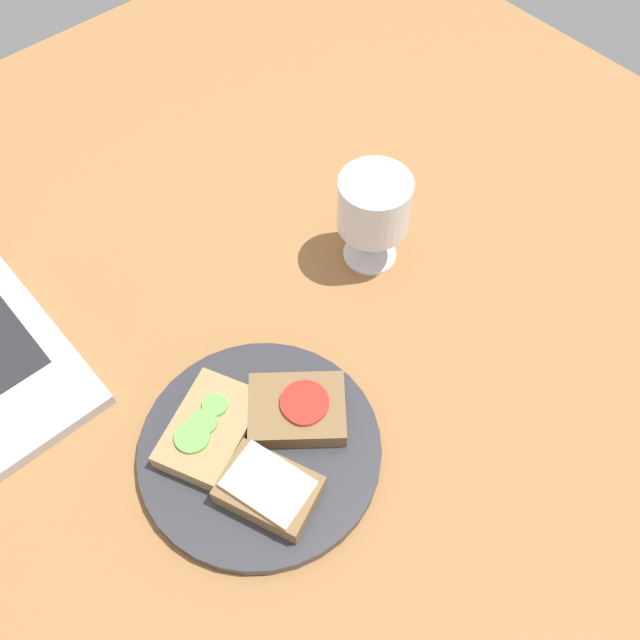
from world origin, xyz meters
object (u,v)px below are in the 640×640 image
plate (260,449)px  sandwich_with_cucumber (210,428)px  sandwich_with_tomato (298,409)px  sandwich_with_cheese (269,489)px  wine_glass (374,207)px

plate → sandwich_with_cucumber: 5.57cm
sandwich_with_tomato → sandwich_with_cheese: sandwich_with_cheese is taller
plate → wine_glass: 29.86cm
plate → sandwich_with_cucumber: size_ratio=1.88×
sandwich_with_cucumber → sandwich_with_cheese: bearing=-87.4°
sandwich_with_cheese → wine_glass: 33.49cm
plate → sandwich_with_cheese: 5.65cm
plate → sandwich_with_cheese: bearing=-117.6°
sandwich_with_tomato → wine_glass: bearing=28.2°
sandwich_with_tomato → plate: bearing=-178.3°
sandwich_with_cheese → wine_glass: wine_glass is taller
sandwich_with_tomato → wine_glass: (21.20, 11.38, 5.76)cm
sandwich_with_tomato → wine_glass: 24.74cm
plate → sandwich_with_cucumber: (-2.82, 4.40, 1.93)cm
plate → wine_glass: wine_glass is taller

